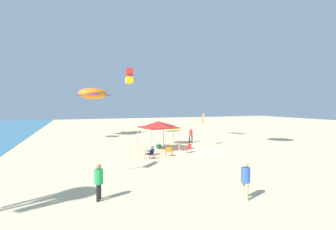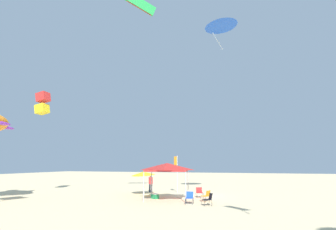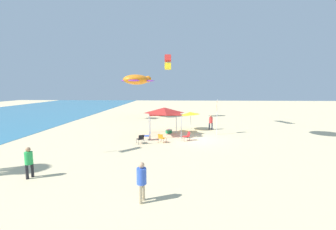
{
  "view_description": "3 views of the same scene",
  "coord_description": "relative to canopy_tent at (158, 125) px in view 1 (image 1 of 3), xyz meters",
  "views": [
    {
      "loc": [
        -21.41,
        10.62,
        4.47
      ],
      "look_at": [
        1.52,
        2.14,
        3.46
      ],
      "focal_mm": 26.69,
      "sensor_mm": 36.0,
      "label": 1
    },
    {
      "loc": [
        -4.62,
        23.53,
        2.82
      ],
      "look_at": [
        -0.02,
        8.64,
        5.71
      ],
      "focal_mm": 28.0,
      "sensor_mm": 36.0,
      "label": 2
    },
    {
      "loc": [
        -21.09,
        1.57,
        4.95
      ],
      "look_at": [
        2.21,
        2.72,
        2.04
      ],
      "focal_mm": 24.53,
      "sensor_mm": 36.0,
      "label": 3
    }
  ],
  "objects": [
    {
      "name": "ground",
      "position": [
        -1.76,
        -3.09,
        -2.57
      ],
      "size": [
        120.0,
        120.0,
        0.1
      ],
      "primitive_type": "cube",
      "color": "beige"
    },
    {
      "name": "canopy_tent",
      "position": [
        0.0,
        0.0,
        0.0
      ],
      "size": [
        3.66,
        3.51,
        2.86
      ],
      "rotation": [
        0.0,
        0.0,
        0.16
      ],
      "color": "#B7B7BC",
      "rests_on": "ground"
    },
    {
      "name": "beach_umbrella",
      "position": [
        3.19,
        -2.76,
        -0.61
      ],
      "size": [
        2.23,
        2.23,
        2.19
      ],
      "color": "silver",
      "rests_on": "ground"
    },
    {
      "name": "folding_chair_right_of_tent",
      "position": [
        -3.52,
        1.82,
        -2.05
      ],
      "size": [
        0.8,
        0.76,
        0.82
      ],
      "rotation": [
        0.0,
        0.0,
        2.09
      ],
      "color": "black",
      "rests_on": "ground"
    },
    {
      "name": "folding_chair_facing_ocean",
      "position": [
        -2.15,
        -2.24,
        -2.05
      ],
      "size": [
        0.7,
        0.76,
        0.82
      ],
      "rotation": [
        0.0,
        0.0,
        3.49
      ],
      "color": "black",
      "rests_on": "ground"
    },
    {
      "name": "folding_chair_left_of_tent",
      "position": [
        -2.12,
        1.4,
        -2.05
      ],
      "size": [
        0.59,
        0.67,
        0.82
      ],
      "rotation": [
        0.0,
        0.0,
        3.24
      ],
      "color": "black",
      "rests_on": "ground"
    },
    {
      "name": "folding_chair_near_cooler",
      "position": [
        -3.1,
        0.03,
        -2.05
      ],
      "size": [
        0.79,
        0.74,
        0.82
      ],
      "rotation": [
        0.0,
        0.0,
        1.11
      ],
      "color": "black",
      "rests_on": "ground"
    },
    {
      "name": "cooler_box",
      "position": [
        1.17,
        -0.41,
        -2.32
      ],
      "size": [
        0.74,
        0.7,
        0.4
      ],
      "color": "#1E8C4C",
      "rests_on": "ground"
    },
    {
      "name": "banner_flag",
      "position": [
        0.68,
        -5.39,
        -0.34
      ],
      "size": [
        0.36,
        0.06,
        3.62
      ],
      "color": "silver",
      "rests_on": "ground"
    },
    {
      "name": "person_by_tent",
      "position": [
        3.35,
        -5.14,
        -1.52
      ],
      "size": [
        0.4,
        0.44,
        1.7
      ],
      "rotation": [
        0.0,
        0.0,
        1.3
      ],
      "color": "#33384C",
      "rests_on": "ground"
    },
    {
      "name": "person_far_stroller",
      "position": [
        -11.27,
        6.58,
        -1.51
      ],
      "size": [
        0.44,
        0.41,
        1.72
      ],
      "rotation": [
        0.0,
        0.0,
        5.93
      ],
      "color": "black",
      "rests_on": "ground"
    },
    {
      "name": "person_watching_sky",
      "position": [
        -13.54,
        0.07,
        -1.48
      ],
      "size": [
        0.46,
        0.42,
        1.77
      ],
      "rotation": [
        0.0,
        0.0,
        6.04
      ],
      "color": "#C6B28C",
      "rests_on": "ground"
    },
    {
      "name": "kite_box_red",
      "position": [
        12.67,
        0.26,
        6.09
      ],
      "size": [
        1.14,
        0.99,
        2.21
      ],
      "rotation": [
        0.0,
        0.0,
        1.59
      ],
      "color": "red"
    },
    {
      "name": "kite_turtle_orange",
      "position": [
        13.61,
        5.23,
        3.5
      ],
      "size": [
        5.65,
        5.69,
        1.66
      ],
      "rotation": [
        0.0,
        0.0,
        5.58
      ],
      "color": "orange"
    }
  ]
}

